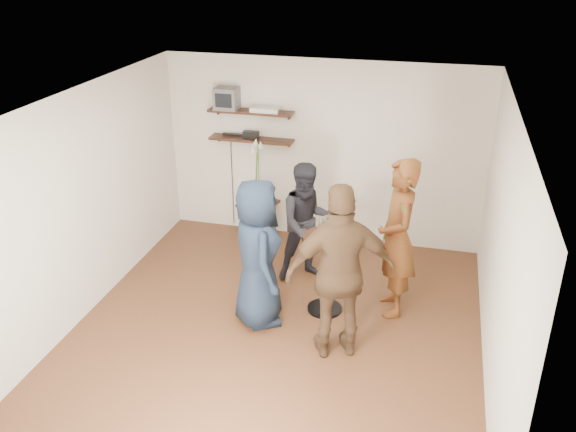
# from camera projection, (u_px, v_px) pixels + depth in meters

# --- Properties ---
(room) EXTENTS (4.58, 5.08, 2.68)m
(room) POSITION_uv_depth(u_px,v_px,m) (275.00, 227.00, 6.33)
(room) COLOR #472316
(room) RESTS_ON ground
(shelf_upper) EXTENTS (1.20, 0.25, 0.04)m
(shelf_upper) POSITION_uv_depth(u_px,v_px,m) (251.00, 112.00, 8.42)
(shelf_upper) COLOR black
(shelf_upper) RESTS_ON room
(shelf_lower) EXTENTS (1.20, 0.25, 0.04)m
(shelf_lower) POSITION_uv_depth(u_px,v_px,m) (251.00, 139.00, 8.58)
(shelf_lower) COLOR black
(shelf_lower) RESTS_ON room
(crt_monitor) EXTENTS (0.32, 0.30, 0.30)m
(crt_monitor) POSITION_uv_depth(u_px,v_px,m) (227.00, 98.00, 8.42)
(crt_monitor) COLOR #59595B
(crt_monitor) RESTS_ON shelf_upper
(dvd_deck) EXTENTS (0.40, 0.24, 0.06)m
(dvd_deck) POSITION_uv_depth(u_px,v_px,m) (266.00, 109.00, 8.35)
(dvd_deck) COLOR silver
(dvd_deck) RESTS_ON shelf_upper
(radio) EXTENTS (0.22, 0.10, 0.10)m
(radio) POSITION_uv_depth(u_px,v_px,m) (251.00, 135.00, 8.56)
(radio) COLOR black
(radio) RESTS_ON shelf_lower
(power_strip) EXTENTS (0.30, 0.05, 0.03)m
(power_strip) POSITION_uv_depth(u_px,v_px,m) (233.00, 135.00, 8.68)
(power_strip) COLOR black
(power_strip) RESTS_ON shelf_lower
(side_table) EXTENTS (0.58, 0.58, 0.57)m
(side_table) POSITION_uv_depth(u_px,v_px,m) (258.00, 208.00, 8.81)
(side_table) COLOR black
(side_table) RESTS_ON room
(vase_lilies) EXTENTS (0.19, 0.20, 0.99)m
(vase_lilies) POSITION_uv_depth(u_px,v_px,m) (258.00, 182.00, 8.64)
(vase_lilies) COLOR silver
(vase_lilies) RESTS_ON side_table
(drinks_table) EXTENTS (0.54, 0.54, 0.98)m
(drinks_table) POSITION_uv_depth(u_px,v_px,m) (326.00, 263.00, 7.01)
(drinks_table) COLOR black
(drinks_table) RESTS_ON room
(wine_glass_fl) EXTENTS (0.07, 0.07, 0.21)m
(wine_glass_fl) POSITION_uv_depth(u_px,v_px,m) (321.00, 225.00, 6.78)
(wine_glass_fl) COLOR silver
(wine_glass_fl) RESTS_ON drinks_table
(wine_glass_fr) EXTENTS (0.06, 0.06, 0.19)m
(wine_glass_fr) POSITION_uv_depth(u_px,v_px,m) (333.00, 228.00, 6.77)
(wine_glass_fr) COLOR silver
(wine_glass_fr) RESTS_ON drinks_table
(wine_glass_bl) EXTENTS (0.07, 0.07, 0.21)m
(wine_glass_bl) POSITION_uv_depth(u_px,v_px,m) (326.00, 222.00, 6.86)
(wine_glass_bl) COLOR silver
(wine_glass_bl) RESTS_ON drinks_table
(wine_glass_br) EXTENTS (0.07, 0.07, 0.20)m
(wine_glass_br) POSITION_uv_depth(u_px,v_px,m) (330.00, 225.00, 6.81)
(wine_glass_br) COLOR silver
(wine_glass_br) RESTS_ON drinks_table
(person_plaid) EXTENTS (0.62, 0.79, 1.89)m
(person_plaid) POSITION_uv_depth(u_px,v_px,m) (397.00, 238.00, 6.89)
(person_plaid) COLOR #AE1317
(person_plaid) RESTS_ON room
(person_dark) EXTENTS (0.95, 0.88, 1.56)m
(person_dark) POSITION_uv_depth(u_px,v_px,m) (308.00, 223.00, 7.65)
(person_dark) COLOR black
(person_dark) RESTS_ON room
(person_navy) EXTENTS (0.89, 1.01, 1.73)m
(person_navy) POSITION_uv_depth(u_px,v_px,m) (257.00, 254.00, 6.73)
(person_navy) COLOR #162132
(person_navy) RESTS_ON room
(person_brown) EXTENTS (1.22, 0.85, 1.92)m
(person_brown) POSITION_uv_depth(u_px,v_px,m) (341.00, 273.00, 6.15)
(person_brown) COLOR #4B3320
(person_brown) RESTS_ON room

